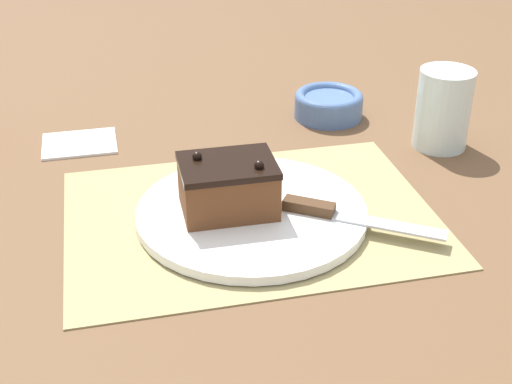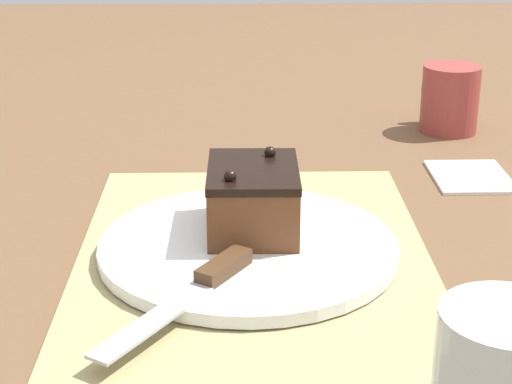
{
  "view_description": "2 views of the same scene",
  "coord_description": "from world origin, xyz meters",
  "px_view_note": "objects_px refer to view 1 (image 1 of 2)",
  "views": [
    {
      "loc": [
        0.17,
        0.75,
        0.47
      ],
      "look_at": [
        -0.01,
        -0.0,
        0.03
      ],
      "focal_mm": 50.0,
      "sensor_mm": 36.0,
      "label": 1
    },
    {
      "loc": [
        -0.75,
        0.01,
        0.36
      ],
      "look_at": [
        0.0,
        -0.0,
        0.07
      ],
      "focal_mm": 60.0,
      "sensor_mm": 36.0,
      "label": 2
    }
  ],
  "objects_px": {
    "chocolate_cake": "(228,187)",
    "cake_plate": "(255,212)",
    "serving_knife": "(335,213)",
    "small_bowl": "(329,104)",
    "drinking_glass": "(443,109)"
  },
  "relations": [
    {
      "from": "cake_plate",
      "to": "chocolate_cake",
      "type": "xyz_separation_m",
      "value": [
        0.03,
        -0.0,
        0.04
      ]
    },
    {
      "from": "serving_knife",
      "to": "drinking_glass",
      "type": "relative_size",
      "value": 1.5
    },
    {
      "from": "drinking_glass",
      "to": "serving_knife",
      "type": "bearing_deg",
      "value": 39.3
    },
    {
      "from": "chocolate_cake",
      "to": "cake_plate",
      "type": "bearing_deg",
      "value": 174.34
    },
    {
      "from": "chocolate_cake",
      "to": "small_bowl",
      "type": "bearing_deg",
      "value": -128.11
    },
    {
      "from": "chocolate_cake",
      "to": "drinking_glass",
      "type": "relative_size",
      "value": 0.98
    },
    {
      "from": "serving_knife",
      "to": "chocolate_cake",
      "type": "bearing_deg",
      "value": -76.41
    },
    {
      "from": "small_bowl",
      "to": "drinking_glass",
      "type": "bearing_deg",
      "value": 132.6
    },
    {
      "from": "drinking_glass",
      "to": "small_bowl",
      "type": "distance_m",
      "value": 0.19
    },
    {
      "from": "serving_knife",
      "to": "cake_plate",
      "type": "bearing_deg",
      "value": -81.06
    },
    {
      "from": "cake_plate",
      "to": "chocolate_cake",
      "type": "height_order",
      "value": "chocolate_cake"
    },
    {
      "from": "small_bowl",
      "to": "cake_plate",
      "type": "bearing_deg",
      "value": 56.61
    },
    {
      "from": "chocolate_cake",
      "to": "serving_knife",
      "type": "relative_size",
      "value": 0.65
    },
    {
      "from": "chocolate_cake",
      "to": "serving_knife",
      "type": "bearing_deg",
      "value": 160.34
    },
    {
      "from": "serving_knife",
      "to": "drinking_glass",
      "type": "distance_m",
      "value": 0.3
    }
  ]
}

